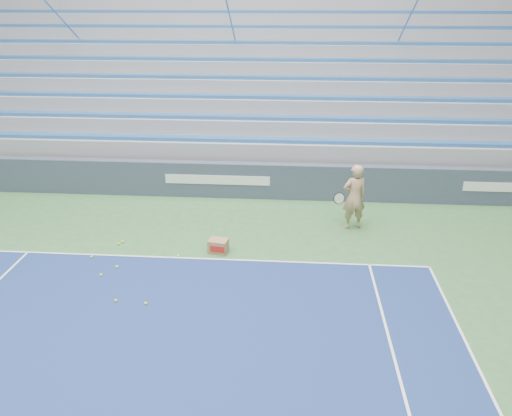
% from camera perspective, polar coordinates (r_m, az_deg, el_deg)
% --- Properties ---
extents(sponsor_barrier, '(30.00, 0.32, 1.10)m').
position_cam_1_polar(sponsor_barrier, '(15.39, -4.34, 3.25)').
color(sponsor_barrier, '#364052').
rests_on(sponsor_barrier, ground).
extents(bleachers, '(31.00, 9.15, 7.30)m').
position_cam_1_polar(bleachers, '(20.42, -2.14, 13.55)').
color(bleachers, gray).
rests_on(bleachers, ground).
extents(tennis_player, '(0.98, 0.92, 1.78)m').
position_cam_1_polar(tennis_player, '(13.36, 11.15, 1.25)').
color(tennis_player, tan).
rests_on(tennis_player, ground).
extents(ball_box, '(0.50, 0.42, 0.34)m').
position_cam_1_polar(ball_box, '(12.18, -4.33, -4.35)').
color(ball_box, '#926D46').
rests_on(ball_box, ground).
extents(tennis_ball_0, '(0.07, 0.07, 0.07)m').
position_cam_1_polar(tennis_ball_0, '(10.53, -12.49, -10.60)').
color(tennis_ball_0, '#D5F031').
rests_on(tennis_ball_0, ground).
extents(tennis_ball_1, '(0.07, 0.07, 0.07)m').
position_cam_1_polar(tennis_ball_1, '(12.14, -8.89, -5.42)').
color(tennis_ball_1, '#D5F031').
rests_on(tennis_ball_1, ground).
extents(tennis_ball_2, '(0.07, 0.07, 0.07)m').
position_cam_1_polar(tennis_ball_2, '(11.97, -15.63, -6.49)').
color(tennis_ball_2, '#D5F031').
rests_on(tennis_ball_2, ground).
extents(tennis_ball_3, '(0.07, 0.07, 0.07)m').
position_cam_1_polar(tennis_ball_3, '(13.08, -15.01, -3.76)').
color(tennis_ball_3, '#D5F031').
rests_on(tennis_ball_3, ground).
extents(tennis_ball_4, '(0.07, 0.07, 0.07)m').
position_cam_1_polar(tennis_ball_4, '(10.76, -15.71, -10.16)').
color(tennis_ball_4, '#D5F031').
rests_on(tennis_ball_4, ground).
extents(tennis_ball_5, '(0.07, 0.07, 0.07)m').
position_cam_1_polar(tennis_ball_5, '(11.75, -17.30, -7.32)').
color(tennis_ball_5, '#D5F031').
rests_on(tennis_ball_5, ground).
extents(tennis_ball_6, '(0.07, 0.07, 0.07)m').
position_cam_1_polar(tennis_ball_6, '(12.58, -18.29, -5.32)').
color(tennis_ball_6, '#D5F031').
rests_on(tennis_ball_6, ground).
extents(tennis_ball_7, '(0.07, 0.07, 0.07)m').
position_cam_1_polar(tennis_ball_7, '(13.01, -15.45, -3.96)').
color(tennis_ball_7, '#D5F031').
rests_on(tennis_ball_7, ground).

